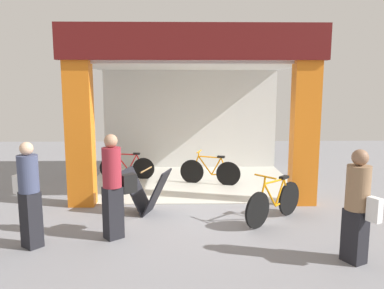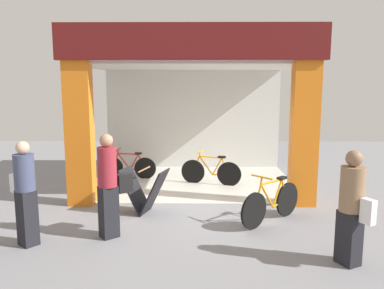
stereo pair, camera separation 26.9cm
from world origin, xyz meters
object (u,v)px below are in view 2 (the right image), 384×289
Objects in this scene: bicycle_inside_0 at (211,171)px; pedestrian_0 at (25,192)px; bicycle_inside_1 at (129,167)px; bicycle_parked_0 at (272,203)px; pedestrian_2 at (352,207)px; sandwich_board_sign at (144,191)px; pedestrian_1 at (109,185)px.

bicycle_inside_0 is 0.90× the size of pedestrian_0.
bicycle_inside_1 is at bearing 164.35° from bicycle_inside_0.
bicycle_parked_0 is (1.02, -2.67, 0.02)m from bicycle_inside_0.
sandwich_board_sign is at bearing 145.83° from pedestrian_2.
pedestrian_0 is 1.02× the size of pedestrian_2.
sandwich_board_sign is (-1.40, -2.19, 0.10)m from bicycle_inside_0.
sandwich_board_sign is at bearing 71.01° from pedestrian_1.
pedestrian_2 is at bearing -34.17° from sandwich_board_sign.
pedestrian_0 is at bearing -165.47° from bicycle_parked_0.
pedestrian_2 reaches higher than bicycle_inside_1.
bicycle_inside_1 is 6.40m from pedestrian_2.
pedestrian_2 is at bearing -14.98° from pedestrian_1.
bicycle_parked_0 is at bearing 14.53° from pedestrian_0.
pedestrian_0 reaches higher than bicycle_inside_1.
pedestrian_1 reaches higher than pedestrian_2.
bicycle_parked_0 is 1.25× the size of sandwich_board_sign.
sandwich_board_sign is (-2.42, 0.48, 0.08)m from bicycle_parked_0.
bicycle_inside_0 is 1.50× the size of sandwich_board_sign.
bicycle_parked_0 reaches higher than sandwich_board_sign.
pedestrian_0 is 4.90m from pedestrian_2.
bicycle_inside_0 is 4.85m from pedestrian_0.
pedestrian_2 is at bearing -51.24° from bicycle_inside_1.
sandwich_board_sign is 3.88m from pedestrian_2.
pedestrian_0 is 0.96× the size of pedestrian_1.
bicycle_parked_0 is at bearing 114.54° from pedestrian_2.
pedestrian_2 is (3.19, -2.17, 0.40)m from sandwich_board_sign.
pedestrian_1 is (0.39, -4.01, 0.57)m from bicycle_inside_1.
pedestrian_1 is (-0.41, -1.20, 0.44)m from sandwich_board_sign.
sandwich_board_sign is (0.80, -2.81, 0.12)m from bicycle_inside_1.
pedestrian_0 is at bearing -137.31° from sandwich_board_sign.
bicycle_inside_0 is 2.86m from bicycle_parked_0.
pedestrian_2 is (0.77, -1.69, 0.48)m from bicycle_parked_0.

